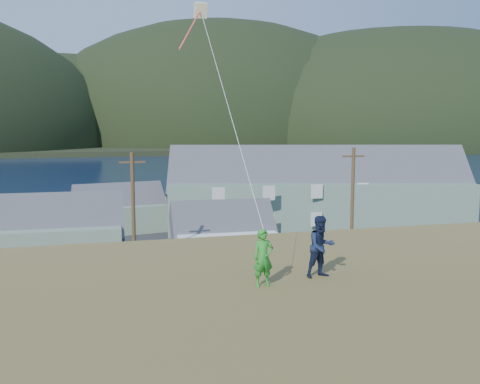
% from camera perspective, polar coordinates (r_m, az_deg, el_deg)
% --- Properties ---
extents(ground, '(900.00, 900.00, 0.00)m').
position_cam_1_polar(ground, '(34.14, -6.96, -12.42)').
color(ground, '#0A1638').
rests_on(ground, ground).
extents(grass_strip, '(110.00, 8.00, 0.10)m').
position_cam_1_polar(grass_strip, '(32.26, -6.44, -13.50)').
color(grass_strip, '#4C3D19').
rests_on(grass_strip, ground).
extents(waterfront_lot, '(72.00, 36.00, 0.12)m').
position_cam_1_polar(waterfront_lot, '(50.38, -9.73, -6.00)').
color(waterfront_lot, '#28282B').
rests_on(waterfront_lot, ground).
extents(wharf, '(26.00, 14.00, 0.90)m').
position_cam_1_polar(wharf, '(72.73, -16.18, -1.84)').
color(wharf, gray).
rests_on(wharf, ground).
extents(far_shore, '(900.00, 320.00, 2.00)m').
position_cam_1_polar(far_shore, '(362.07, -14.45, 5.20)').
color(far_shore, black).
rests_on(far_shore, ground).
extents(far_hills, '(760.00, 265.00, 143.00)m').
position_cam_1_polar(far_hills, '(313.97, -7.80, 5.29)').
color(far_hills, black).
rests_on(far_hills, ground).
extents(lodge, '(33.04, 16.39, 11.20)m').
position_cam_1_polar(lodge, '(58.41, 8.24, 0.07)').
color(lodge, slate).
rests_on(lodge, waterfront_lot).
extents(shed_palegreen_near, '(9.98, 6.42, 7.17)m').
position_cam_1_polar(shed_palegreen_near, '(45.71, -18.51, -4.22)').
color(shed_palegreen_near, slate).
rests_on(shed_palegreen_near, waterfront_lot).
extents(shed_white, '(8.37, 5.77, 6.52)m').
position_cam_1_polar(shed_white, '(42.89, -1.82, -4.85)').
color(shed_white, white).
rests_on(shed_white, waterfront_lot).
extents(shed_palegreen_far, '(10.33, 7.02, 6.39)m').
position_cam_1_polar(shed_palegreen_far, '(58.62, -12.70, -1.84)').
color(shed_palegreen_far, gray).
rests_on(shed_palegreen_far, waterfront_lot).
extents(utility_poles, '(30.98, 0.24, 9.77)m').
position_cam_1_polar(utility_poles, '(34.06, -11.53, -3.93)').
color(utility_poles, '#47331E').
rests_on(utility_poles, waterfront_lot).
extents(parked_cars, '(26.03, 11.13, 1.58)m').
position_cam_1_polar(parked_cars, '(55.20, -23.31, -4.51)').
color(parked_cars, maroon).
rests_on(parked_cars, waterfront_lot).
extents(kite_flyer_green, '(0.57, 0.40, 1.51)m').
position_cam_1_polar(kite_flyer_green, '(13.97, 2.50, -7.03)').
color(kite_flyer_green, '#268D28').
rests_on(kite_flyer_green, hillside).
extents(kite_flyer_navy, '(0.93, 0.78, 1.71)m').
position_cam_1_polar(kite_flyer_navy, '(14.94, 8.66, -5.78)').
color(kite_flyer_navy, '#151E3A').
rests_on(kite_flyer_navy, hillside).
extents(kite_rig, '(0.86, 3.92, 10.13)m').
position_cam_1_polar(kite_rig, '(20.74, -4.31, 18.25)').
color(kite_rig, '#F0EBB6').
rests_on(kite_rig, ground).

